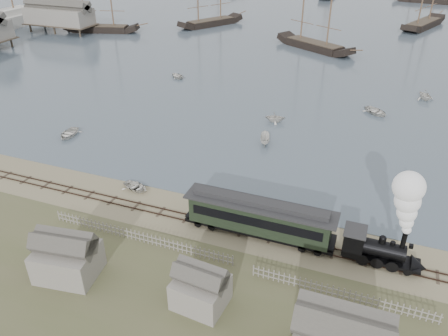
% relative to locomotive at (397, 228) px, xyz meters
% --- Properties ---
extents(ground, '(600.00, 600.00, 0.00)m').
position_rel_locomotive_xyz_m(ground, '(-15.92, 2.00, -4.21)').
color(ground, tan).
rests_on(ground, ground).
extents(rail_track, '(120.00, 1.80, 0.16)m').
position_rel_locomotive_xyz_m(rail_track, '(-15.92, 0.00, -4.17)').
color(rail_track, '#35251D').
rests_on(rail_track, ground).
extents(picket_fence_west, '(19.00, 0.10, 1.20)m').
position_rel_locomotive_xyz_m(picket_fence_west, '(-22.42, -5.00, -4.21)').
color(picket_fence_west, gray).
rests_on(picket_fence_west, ground).
extents(picket_fence_east, '(15.00, 0.10, 1.20)m').
position_rel_locomotive_xyz_m(picket_fence_east, '(-3.42, -5.50, -4.21)').
color(picket_fence_east, gray).
rests_on(picket_fence_east, ground).
extents(shed_left, '(5.00, 4.00, 4.10)m').
position_rel_locomotive_xyz_m(shed_left, '(-25.92, -11.00, -4.21)').
color(shed_left, gray).
rests_on(shed_left, ground).
extents(shed_mid, '(4.00, 3.50, 3.60)m').
position_rel_locomotive_xyz_m(shed_mid, '(-13.92, -10.00, -4.21)').
color(shed_mid, gray).
rests_on(shed_mid, ground).
extents(locomotive, '(7.31, 2.73, 9.11)m').
position_rel_locomotive_xyz_m(locomotive, '(0.00, 0.00, 0.00)').
color(locomotive, black).
rests_on(locomotive, ground).
extents(passenger_coach, '(14.64, 2.82, 3.56)m').
position_rel_locomotive_xyz_m(passenger_coach, '(-12.14, 0.00, -1.97)').
color(passenger_coach, black).
rests_on(passenger_coach, ground).
extents(beached_dinghy, '(3.18, 3.85, 0.69)m').
position_rel_locomotive_xyz_m(beached_dinghy, '(-27.62, 2.94, -3.86)').
color(beached_dinghy, silver).
rests_on(beached_dinghy, ground).
extents(rowboat_0, '(4.42, 3.48, 0.83)m').
position_rel_locomotive_xyz_m(rowboat_0, '(-43.74, 11.61, -3.73)').
color(rowboat_0, silver).
rests_on(rowboat_0, harbor_water).
extents(rowboat_1, '(3.17, 3.49, 1.59)m').
position_rel_locomotive_xyz_m(rowboat_1, '(-17.71, 26.80, -3.35)').
color(rowboat_1, silver).
rests_on(rowboat_1, harbor_water).
extents(rowboat_2, '(3.47, 2.03, 1.26)m').
position_rel_locomotive_xyz_m(rowboat_2, '(-17.11, 19.24, -3.52)').
color(rowboat_2, silver).
rests_on(rowboat_2, harbor_water).
extents(rowboat_3, '(5.08, 5.16, 0.88)m').
position_rel_locomotive_xyz_m(rowboat_3, '(-3.62, 35.50, -3.71)').
color(rowboat_3, silver).
rests_on(rowboat_3, harbor_water).
extents(rowboat_4, '(3.71, 3.62, 1.49)m').
position_rel_locomotive_xyz_m(rowboat_4, '(1.46, 15.68, -3.40)').
color(rowboat_4, silver).
rests_on(rowboat_4, harbor_water).
extents(rowboat_6, '(4.11, 4.32, 0.73)m').
position_rel_locomotive_xyz_m(rowboat_6, '(-40.92, 40.58, -3.78)').
color(rowboat_6, silver).
rests_on(rowboat_6, harbor_water).
extents(rowboat_7, '(4.36, 4.22, 1.75)m').
position_rel_locomotive_xyz_m(rowboat_7, '(3.65, 44.83, -3.27)').
color(rowboat_7, silver).
rests_on(rowboat_7, harbor_water).
extents(schooner_2, '(20.28, 14.74, 20.00)m').
position_rel_locomotive_xyz_m(schooner_2, '(-20.10, 70.69, 5.85)').
color(schooner_2, black).
rests_on(schooner_2, harbor_water).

